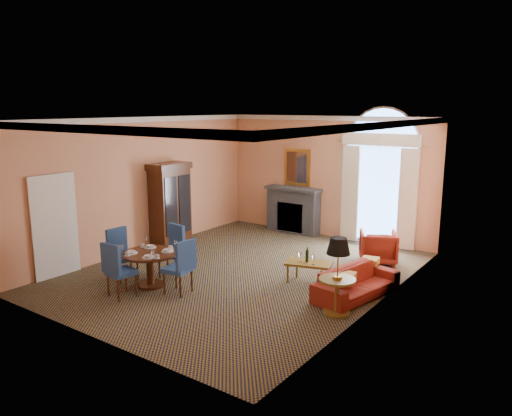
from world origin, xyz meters
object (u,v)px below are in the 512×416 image
Objects in this scene: armoire at (170,206)px; side_table at (338,266)px; dining_table at (150,261)px; coffee_table at (309,264)px; armchair at (378,247)px; sofa at (356,283)px.

armoire is 5.51m from side_table.
dining_table reaches higher than coffee_table.
dining_table reaches higher than armchair.
armoire is 2.10× the size of coffee_table.
coffee_table is (-0.59, -2.09, 0.05)m from armchair.
armchair is at bearing 57.64° from coffee_table.
sofa is at bearing 93.14° from side_table.
coffee_table is at bearing 97.67° from sofa.
side_table is at bearing -58.19° from coffee_table.
side_table is (5.32, -1.44, -0.16)m from armoire.
coffee_table is (2.45, 1.89, -0.10)m from dining_table.
coffee_table is (-1.05, 0.07, 0.15)m from sofa.
armoire is 1.60× the size of side_table.
sofa is 2.30× the size of armchair.
armchair is at bearing 52.57° from dining_table.
side_table is (0.05, -0.91, 0.57)m from sofa.
dining_table is 0.59× the size of sofa.
armoire is 5.35m from sofa.
dining_table is 3.09m from coffee_table.
sofa is at bearing 73.36° from armchair.
dining_table is at bearing -165.68° from side_table.
dining_table is 0.83× the size of side_table.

